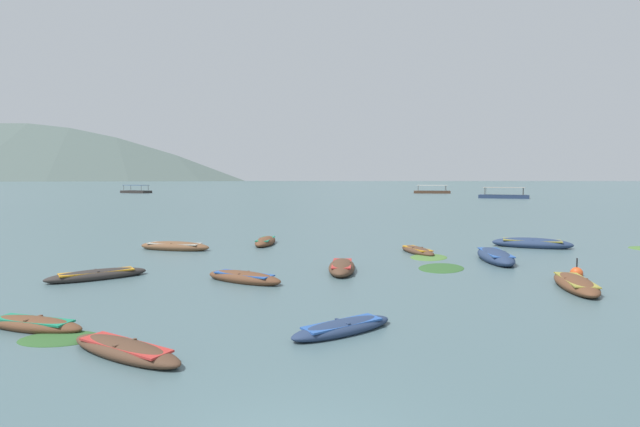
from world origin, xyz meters
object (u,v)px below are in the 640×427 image
at_px(rowboat_4, 417,251).
at_px(ferry_0, 504,196).
at_px(rowboat_1, 34,324).
at_px(rowboat_12, 125,350).
at_px(mooring_buoy, 577,273).
at_px(rowboat_3, 495,256).
at_px(ferry_1, 432,192).
at_px(rowboat_5, 244,278).
at_px(rowboat_8, 342,267).
at_px(rowboat_11, 175,246).
at_px(rowboat_6, 532,244).
at_px(rowboat_0, 576,284).
at_px(rowboat_2, 343,328).
at_px(rowboat_9, 97,275).
at_px(rowboat_7, 265,242).
at_px(ferry_2, 136,191).

xyz_separation_m(rowboat_4, ferry_0, (26.98, 78.92, 0.30)).
distance_m(rowboat_1, rowboat_12, 3.86).
bearing_deg(mooring_buoy, rowboat_1, -153.57).
bearing_deg(rowboat_3, ferry_1, 83.54).
bearing_deg(rowboat_4, rowboat_5, -133.68).
bearing_deg(rowboat_8, rowboat_12, -113.28).
xyz_separation_m(rowboat_1, rowboat_11, (-1.91, 14.61, 0.06)).
height_order(rowboat_12, ferry_0, ferry_0).
xyz_separation_m(rowboat_6, ferry_1, (9.63, 110.93, 0.23)).
bearing_deg(rowboat_4, mooring_buoy, -42.73).
relative_size(rowboat_4, rowboat_5, 0.92).
xyz_separation_m(rowboat_11, ferry_1, (30.63, 113.89, 0.25)).
height_order(rowboat_3, mooring_buoy, mooring_buoy).
xyz_separation_m(rowboat_3, ferry_0, (23.36, 81.04, 0.23)).
bearing_deg(rowboat_3, rowboat_0, -77.62).
relative_size(rowboat_3, rowboat_6, 0.93).
relative_size(rowboat_2, rowboat_9, 0.82).
bearing_deg(ferry_1, rowboat_0, -95.53).
bearing_deg(rowboat_3, rowboat_7, 158.92).
xyz_separation_m(rowboat_1, rowboat_12, (3.47, -1.68, 0.00)).
relative_size(rowboat_4, rowboat_6, 0.70).
bearing_deg(rowboat_2, rowboat_3, 59.09).
bearing_deg(rowboat_1, rowboat_7, 80.62).
relative_size(rowboat_11, rowboat_12, 1.23).
xyz_separation_m(rowboat_6, rowboat_8, (-11.07, -8.67, -0.03)).
xyz_separation_m(rowboat_12, ferry_2, (-61.10, 125.19, 0.31)).
bearing_deg(rowboat_3, rowboat_8, -155.03).
xyz_separation_m(rowboat_0, mooring_buoy, (1.12, 2.56, -0.07)).
distance_m(rowboat_9, rowboat_11, 8.14).
distance_m(rowboat_11, ferry_1, 117.94).
height_order(ferry_2, mooring_buoy, ferry_2).
distance_m(rowboat_6, ferry_0, 78.44).
relative_size(rowboat_2, rowboat_3, 0.68).
height_order(rowboat_3, ferry_1, ferry_1).
bearing_deg(rowboat_8, rowboat_9, -166.26).
relative_size(rowboat_1, ferry_0, 0.31).
height_order(rowboat_11, rowboat_12, rowboat_11).
bearing_deg(ferry_1, rowboat_4, -98.37).
relative_size(rowboat_3, rowboat_9, 1.21).
bearing_deg(rowboat_8, ferry_0, 69.92).
distance_m(rowboat_2, rowboat_5, 7.31).
bearing_deg(rowboat_2, rowboat_5, 125.01).
relative_size(rowboat_1, rowboat_5, 0.91).
relative_size(rowboat_5, rowboat_9, 0.99).
relative_size(rowboat_11, ferry_1, 0.42).
bearing_deg(rowboat_8, rowboat_4, 55.11).
xyz_separation_m(ferry_0, ferry_1, (-10.21, 35.04, -0.00)).
distance_m(rowboat_5, rowboat_6, 18.56).
bearing_deg(rowboat_11, rowboat_8, -29.86).
bearing_deg(ferry_2, rowboat_4, -57.44).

